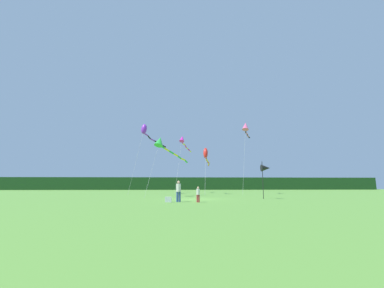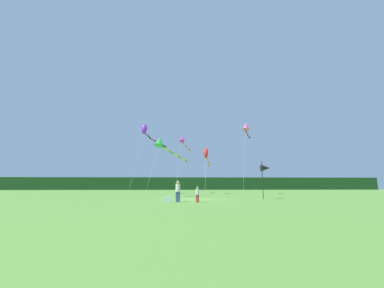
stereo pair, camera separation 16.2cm
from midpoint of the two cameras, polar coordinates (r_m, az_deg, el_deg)
ground_plane at (r=24.60m, az=0.64°, el=-12.52°), size 120.00×120.00×0.00m
distant_treeline at (r=69.52m, az=-1.96°, el=-9.06°), size 108.00×3.97×3.32m
person_adult at (r=20.56m, az=-3.34°, el=-10.49°), size 0.37×0.37×1.70m
person_child at (r=20.20m, az=1.17°, el=-11.28°), size 0.27×0.27×1.23m
cooler_box at (r=20.44m, az=-5.70°, el=-12.55°), size 0.52×0.30×0.42m
banner_flag_pole at (r=26.06m, az=16.34°, el=-5.39°), size 0.90×0.70×3.69m
kite_rainbow at (r=38.95m, az=12.08°, el=3.82°), size 3.18×6.29×10.92m
kite_magenta at (r=42.13m, az=-2.18°, el=0.75°), size 2.93×8.70×9.63m
kite_red at (r=37.64m, az=3.08°, el=-2.39°), size 1.61×7.99×7.03m
kite_purple at (r=39.43m, az=-10.56°, el=2.83°), size 4.61×9.42×10.70m
kite_green at (r=30.17m, az=-7.03°, el=0.08°), size 4.91×6.75×7.19m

